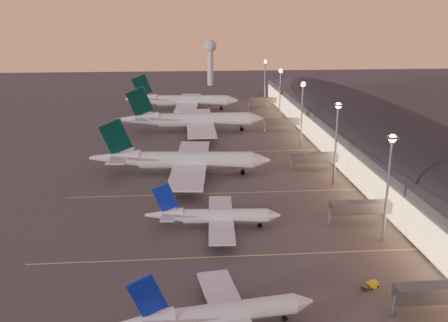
% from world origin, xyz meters
% --- Properties ---
extents(ground, '(700.00, 700.00, 0.00)m').
position_xyz_m(ground, '(0.00, 0.00, 0.00)').
color(ground, '#444240').
extents(airliner_narrow_south, '(34.09, 30.72, 12.18)m').
position_xyz_m(airliner_narrow_south, '(-5.19, -31.28, 3.15)').
color(airliner_narrow_south, silver).
rests_on(airliner_narrow_south, ground).
extents(airliner_narrow_north, '(33.84, 30.24, 12.09)m').
position_xyz_m(airliner_narrow_north, '(-3.55, 10.55, 3.13)').
color(airliner_narrow_north, silver).
rests_on(airliner_narrow_north, ground).
extents(airliner_wide_near, '(59.73, 54.63, 19.10)m').
position_xyz_m(airliner_wide_near, '(-11.75, 53.76, 4.92)').
color(airliner_wide_near, silver).
rests_on(airliner_wide_near, ground).
extents(airliner_wide_mid, '(64.93, 58.87, 20.85)m').
position_xyz_m(airliner_wide_mid, '(-6.70, 114.25, 5.37)').
color(airliner_wide_mid, silver).
rests_on(airliner_wide_mid, ground).
extents(airliner_wide_far, '(61.68, 56.38, 19.73)m').
position_xyz_m(airliner_wide_far, '(-10.89, 166.36, 5.08)').
color(airliner_wide_far, silver).
rests_on(airliner_wide_far, ground).
extents(terminal_building, '(56.35, 255.00, 17.46)m').
position_xyz_m(terminal_building, '(61.84, 72.47, 8.78)').
color(terminal_building, '#48484C').
rests_on(terminal_building, ground).
extents(light_masts, '(2.20, 217.20, 25.90)m').
position_xyz_m(light_masts, '(36.00, 65.00, 17.55)').
color(light_masts, slate).
rests_on(light_masts, ground).
extents(radar_tower, '(9.00, 9.00, 32.50)m').
position_xyz_m(radar_tower, '(10.00, 260.00, 21.87)').
color(radar_tower, silver).
rests_on(radar_tower, ground).
extents(lane_markings, '(90.00, 180.36, 0.00)m').
position_xyz_m(lane_markings, '(0.00, 40.00, 0.01)').
color(lane_markings, '#D8C659').
rests_on(lane_markings, ground).
extents(baggage_tug_b, '(3.82, 2.91, 1.07)m').
position_xyz_m(baggage_tug_b, '(25.51, -20.24, 0.49)').
color(baggage_tug_b, '#DEC40A').
rests_on(baggage_tug_b, ground).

